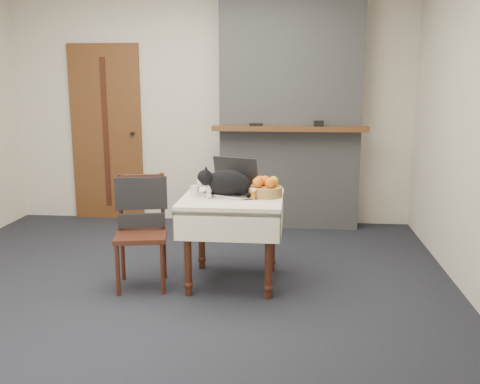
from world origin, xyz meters
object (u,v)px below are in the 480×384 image
object	(u,v)px
side_table	(232,211)
laptop	(231,185)
door	(107,133)
pill_bottle	(253,194)
cat	(228,184)
chair	(141,215)
cream_jar	(195,191)
fruit_basket	(265,188)

from	to	relation	value
side_table	laptop	distance (m)	0.22
door	pill_bottle	size ratio (longest dim) A/B	24.16
cat	chair	size ratio (longest dim) A/B	0.59
door	chair	distance (m)	2.28
side_table	cat	bearing A→B (deg)	176.55
side_table	cream_jar	world-z (taller)	cream_jar
side_table	laptop	size ratio (longest dim) A/B	1.65
side_table	pill_bottle	xyz separation A→B (m)	(0.17, -0.08, 0.16)
cat	cream_jar	bearing A→B (deg)	161.02
chair	laptop	bearing A→B (deg)	4.60
chair	pill_bottle	bearing A→B (deg)	-11.57
laptop	cat	world-z (taller)	laptop
cream_jar	chair	size ratio (longest dim) A/B	0.09
door	fruit_basket	size ratio (longest dim) A/B	7.37
cream_jar	side_table	bearing A→B (deg)	-4.18
side_table	cream_jar	distance (m)	0.34
door	fruit_basket	bearing A→B (deg)	-44.29
laptop	chair	world-z (taller)	laptop
door	cream_jar	xyz separation A→B (m)	(1.38, -1.91, -0.26)
fruit_basket	chair	xyz separation A→B (m)	(-0.96, -0.13, -0.20)
door	laptop	bearing A→B (deg)	-47.71
cat	laptop	bearing A→B (deg)	71.97
side_table	pill_bottle	world-z (taller)	pill_bottle
door	side_table	size ratio (longest dim) A/B	2.56
side_table	cream_jar	bearing A→B (deg)	175.82
laptop	fruit_basket	bearing A→B (deg)	6.63
laptop	chair	bearing A→B (deg)	-143.60
chair	side_table	bearing A→B (deg)	-5.22
side_table	chair	xyz separation A→B (m)	(-0.71, -0.08, -0.03)
laptop	cream_jar	bearing A→B (deg)	-140.08
cream_jar	fruit_basket	xyz separation A→B (m)	(0.55, 0.03, 0.02)
laptop	door	bearing A→B (deg)	152.51
cat	cream_jar	xyz separation A→B (m)	(-0.26, 0.02, -0.06)
cat	pill_bottle	world-z (taller)	cat
cat	fruit_basket	bearing A→B (deg)	-4.92
fruit_basket	cream_jar	bearing A→B (deg)	-176.92
chair	fruit_basket	bearing A→B (deg)	-3.84
side_table	laptop	world-z (taller)	laptop
door	fruit_basket	xyz separation A→B (m)	(1.93, -1.88, -0.24)
pill_bottle	fruit_basket	size ratio (longest dim) A/B	0.30
fruit_basket	laptop	bearing A→B (deg)	166.41
cat	fruit_basket	world-z (taller)	cat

